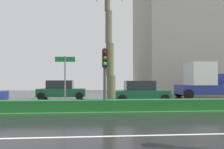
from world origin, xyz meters
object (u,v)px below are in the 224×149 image
(street_name_sign, at_px, (65,75))
(car_in_traffic_second, at_px, (61,90))
(box_truck_lead, at_px, (209,82))
(car_in_traffic_third, at_px, (141,92))
(traffic_signal_median_right, at_px, (105,68))

(street_name_sign, relative_size, car_in_traffic_second, 0.70)
(car_in_traffic_second, xyz_separation_m, box_truck_lead, (14.22, 0.05, 0.72))
(car_in_traffic_second, relative_size, car_in_traffic_third, 1.00)
(traffic_signal_median_right, relative_size, street_name_sign, 1.13)
(traffic_signal_median_right, bearing_deg, box_truck_lead, 39.45)
(street_name_sign, relative_size, box_truck_lead, 0.47)
(car_in_traffic_third, distance_m, box_truck_lead, 8.18)
(box_truck_lead, bearing_deg, street_name_sign, -147.40)
(traffic_signal_median_right, relative_size, car_in_traffic_third, 0.79)
(street_name_sign, bearing_deg, traffic_signal_median_right, -14.35)
(traffic_signal_median_right, distance_m, car_in_traffic_third, 6.58)
(car_in_traffic_second, relative_size, box_truck_lead, 0.67)
(street_name_sign, relative_size, car_in_traffic_third, 0.70)
(street_name_sign, bearing_deg, car_in_traffic_second, 99.79)
(street_name_sign, xyz_separation_m, box_truck_lead, (12.81, 8.19, -0.53))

